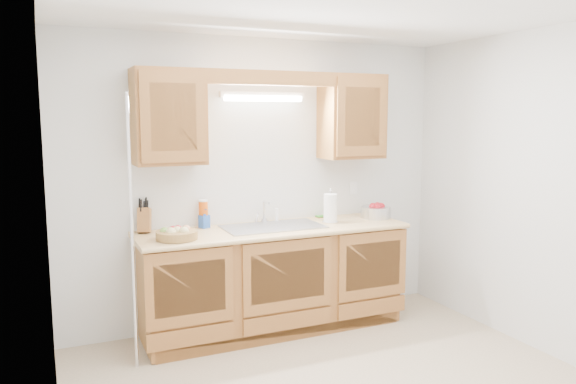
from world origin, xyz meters
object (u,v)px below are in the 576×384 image
paper_towel (330,209)px  apple_bowl (376,211)px  knife_block (144,220)px  fruit_basket (177,234)px

paper_towel → apple_bowl: bearing=3.2°
paper_towel → apple_bowl: paper_towel is taller
knife_block → apple_bowl: (2.06, -0.21, -0.04)m
knife_block → fruit_basket: bearing=-45.8°
knife_block → paper_towel: bearing=9.0°
apple_bowl → fruit_basket: bearing=-175.5°
fruit_basket → knife_block: size_ratio=1.14×
fruit_basket → paper_towel: size_ratio=1.10×
fruit_basket → apple_bowl: 1.89m
fruit_basket → paper_towel: bearing=5.0°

